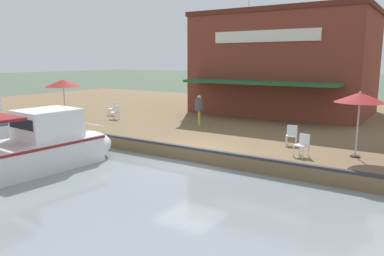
% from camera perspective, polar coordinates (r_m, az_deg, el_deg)
% --- Properties ---
extents(ground_plane, '(220.00, 220.00, 0.00)m').
position_cam_1_polar(ground_plane, '(15.57, -0.22, -5.48)').
color(ground_plane, '#4C5B47').
extents(quay_deck, '(22.00, 56.00, 0.60)m').
position_cam_1_polar(quay_deck, '(25.23, 13.60, 1.06)').
color(quay_deck, brown).
rests_on(quay_deck, ground).
extents(quay_edge_fender, '(0.20, 50.40, 0.10)m').
position_cam_1_polar(quay_edge_fender, '(15.49, -0.02, -3.08)').
color(quay_edge_fender, '#2D2D33').
rests_on(quay_edge_fender, quay_deck).
extents(waterfront_restaurant, '(9.35, 11.46, 8.94)m').
position_cam_1_polar(waterfront_restaurant, '(27.11, 13.89, 9.57)').
color(waterfront_restaurant, brown).
rests_on(waterfront_restaurant, quay_deck).
extents(patio_umbrella_mid_patio_right, '(2.09, 2.09, 2.57)m').
position_cam_1_polar(patio_umbrella_mid_patio_right, '(22.95, -19.03, 6.47)').
color(patio_umbrella_mid_patio_right, '#B7B7B7').
rests_on(patio_umbrella_mid_patio_right, quay_deck).
extents(patio_umbrella_near_quay_edge, '(1.83, 1.83, 2.50)m').
position_cam_1_polar(patio_umbrella_near_quay_edge, '(15.23, 24.22, 4.23)').
color(patio_umbrella_near_quay_edge, '#B7B7B7').
rests_on(patio_umbrella_near_quay_edge, quay_deck).
extents(cafe_chair_back_row_seat, '(0.54, 0.54, 0.85)m').
position_cam_1_polar(cafe_chair_back_row_seat, '(23.73, -11.59, 2.47)').
color(cafe_chair_back_row_seat, white).
rests_on(cafe_chair_back_row_seat, quay_deck).
extents(cafe_chair_facing_river, '(0.55, 0.55, 0.85)m').
position_cam_1_polar(cafe_chair_facing_river, '(14.94, 16.48, -2.34)').
color(cafe_chair_facing_river, white).
rests_on(cafe_chair_facing_river, quay_deck).
extents(cafe_chair_beside_entrance, '(0.58, 0.58, 0.85)m').
position_cam_1_polar(cafe_chair_beside_entrance, '(25.55, -11.92, 3.00)').
color(cafe_chair_beside_entrance, white).
rests_on(cafe_chair_beside_entrance, quay_deck).
extents(cafe_chair_mid_patio, '(0.53, 0.53, 0.85)m').
position_cam_1_polar(cafe_chair_mid_patio, '(16.73, 14.95, -0.93)').
color(cafe_chair_mid_patio, white).
rests_on(cafe_chair_mid_patio, quay_deck).
extents(person_at_quay_edge, '(0.48, 0.48, 1.70)m').
position_cam_1_polar(person_at_quay_edge, '(21.10, 1.10, 3.32)').
color(person_at_quay_edge, gold).
rests_on(person_at_quay_edge, quay_deck).
extents(motorboat_mid_row, '(6.75, 2.84, 2.26)m').
position_cam_1_polar(motorboat_mid_row, '(15.78, -21.88, -2.69)').
color(motorboat_mid_row, white).
rests_on(motorboat_mid_row, river_water).
extents(tree_downstream_bank, '(4.86, 4.63, 6.64)m').
position_cam_1_polar(tree_downstream_bank, '(31.10, 18.28, 10.87)').
color(tree_downstream_bank, brown).
rests_on(tree_downstream_bank, quay_deck).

